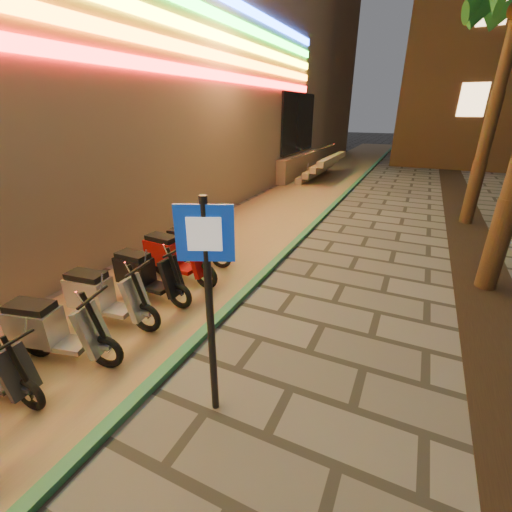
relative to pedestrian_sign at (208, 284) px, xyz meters
The scene contains 9 objects.
parking_strip 8.81m from the pedestrian_sign, 108.05° to the left, with size 3.40×60.00×0.01m, color #8C7251.
green_curb 8.45m from the pedestrian_sign, 96.78° to the left, with size 0.18×60.00×0.10m, color #296E47.
planting_strip 5.08m from the pedestrian_sign, 42.33° to the left, with size 1.20×40.00×0.02m, color black.
pedestrian_sign is the anchor object (origin of this frame).
scooter_6 2.91m from the pedestrian_sign, behind, with size 1.76×0.84×1.24m.
scooter_7 3.09m from the pedestrian_sign, 163.90° to the left, with size 1.77×0.69×1.24m.
scooter_8 3.44m from the pedestrian_sign, 146.42° to the left, with size 1.73×0.61×1.22m.
scooter_9 4.00m from the pedestrian_sign, 135.12° to the left, with size 1.83×0.64×1.29m.
scooter_10 4.68m from the pedestrian_sign, 128.64° to the left, with size 1.61×0.68×1.13m.
Camera 1 is at (1.93, -0.93, 3.51)m, focal length 24.00 mm.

